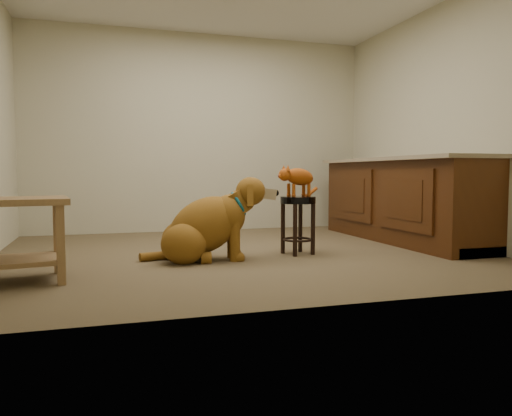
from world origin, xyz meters
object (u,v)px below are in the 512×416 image
object	(u,v)px
side_table	(25,227)
golden_retriever	(206,227)
padded_stool	(298,213)
wood_stool	(347,205)
tabby_kitten	(297,178)

from	to	relation	value
side_table	golden_retriever	bearing A→B (deg)	19.33
side_table	golden_retriever	distance (m)	1.48
padded_stool	side_table	size ratio (longest dim) A/B	0.85
side_table	wood_stool	bearing A→B (deg)	30.84
padded_stool	wood_stool	distance (m)	2.12
wood_stool	golden_retriever	bearing A→B (deg)	-143.14
padded_stool	golden_retriever	xyz separation A→B (m)	(-0.90, -0.07, -0.10)
wood_stool	padded_stool	bearing A→B (deg)	-129.94
padded_stool	side_table	bearing A→B (deg)	-166.33
side_table	tabby_kitten	size ratio (longest dim) A/B	1.31
padded_stool	tabby_kitten	xyz separation A→B (m)	(-0.01, -0.00, 0.34)
wood_stool	side_table	size ratio (longest dim) A/B	1.03
golden_retriever	wood_stool	bearing A→B (deg)	44.82
wood_stool	tabby_kitten	bearing A→B (deg)	-130.16
golden_retriever	tabby_kitten	xyz separation A→B (m)	(0.88, 0.07, 0.43)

